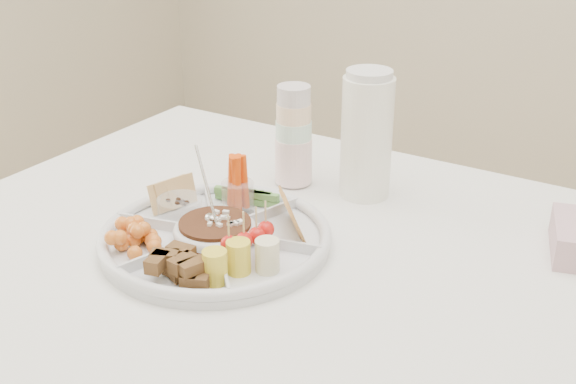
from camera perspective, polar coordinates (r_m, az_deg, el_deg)
The scene contains 10 objects.
party_tray at distance 1.21m, azimuth -5.75°, elevation -3.34°, with size 0.38×0.38×0.04m, color white.
bean_dip at distance 1.20m, azimuth -5.77°, elevation -3.02°, with size 0.12×0.12×0.04m, color black.
tortillas at distance 1.21m, azimuth 0.33°, elevation -1.89°, with size 0.10×0.10×0.06m, color #9C5B32, non-canonical shape.
carrot_cucumber at distance 1.29m, azimuth -3.49°, elevation 0.87°, with size 0.11×0.11×0.10m, color #EF490A, non-canonical shape.
pita_raisins at distance 1.29m, azimuth -9.18°, elevation -0.41°, with size 0.11×0.11×0.06m, color tan, non-canonical shape.
cherries at distance 1.20m, azimuth -11.99°, elevation -3.29°, with size 0.11×0.11×0.04m, color gold, non-canonical shape.
granola_chunks at distance 1.10m, azimuth -8.55°, elevation -5.76°, with size 0.11×0.11×0.05m, color #45301D, non-canonical shape.
banana_tomato at distance 1.10m, azimuth -1.83°, elevation -4.10°, with size 0.12×0.12×0.10m, color #CCB457, non-canonical shape.
cup_stack at distance 1.40m, azimuth 0.45°, elevation 4.45°, with size 0.07×0.07×0.20m, color silver.
thermos at distance 1.35m, azimuth 6.24°, elevation 4.65°, with size 0.10×0.10×0.25m, color white.
Camera 1 is at (0.43, -0.87, 1.35)m, focal length 45.00 mm.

